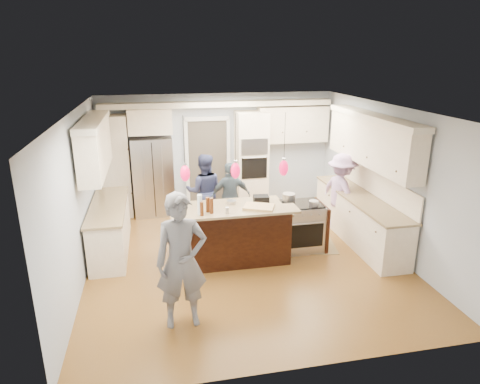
% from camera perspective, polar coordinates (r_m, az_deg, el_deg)
% --- Properties ---
extents(ground_plane, '(6.00, 6.00, 0.00)m').
position_cam_1_polar(ground_plane, '(7.97, 0.51, -8.65)').
color(ground_plane, olive).
rests_on(ground_plane, ground).
extents(room_shell, '(5.54, 6.04, 2.72)m').
position_cam_1_polar(room_shell, '(7.34, 0.55, 4.13)').
color(room_shell, '#B2BCC6').
rests_on(room_shell, ground).
extents(refrigerator, '(0.90, 0.70, 1.80)m').
position_cam_1_polar(refrigerator, '(9.97, -11.46, 2.08)').
color(refrigerator, '#B7B7BC').
rests_on(refrigerator, ground).
extents(oven_column, '(0.72, 0.69, 2.30)m').
position_cam_1_polar(oven_column, '(10.19, 1.51, 4.23)').
color(oven_column, '#FDECCD').
rests_on(oven_column, ground).
extents(back_upper_cabinets, '(5.30, 0.61, 2.54)m').
position_cam_1_polar(back_upper_cabinets, '(9.94, -7.08, 6.82)').
color(back_upper_cabinets, '#FDECCD').
rests_on(back_upper_cabinets, ground).
extents(right_counter_run, '(0.64, 3.10, 2.51)m').
position_cam_1_polar(right_counter_run, '(8.65, 16.15, 0.31)').
color(right_counter_run, '#FDECCD').
rests_on(right_counter_run, ground).
extents(left_cabinets, '(0.64, 2.30, 2.51)m').
position_cam_1_polar(left_cabinets, '(8.22, -17.60, -0.74)').
color(left_cabinets, '#FDECCD').
rests_on(left_cabinets, ground).
extents(kitchen_island, '(2.10, 1.46, 1.12)m').
position_cam_1_polar(kitchen_island, '(7.79, -1.38, -5.39)').
color(kitchen_island, black).
rests_on(kitchen_island, ground).
extents(island_range, '(0.82, 0.71, 0.92)m').
position_cam_1_polar(island_range, '(8.21, 8.27, -4.52)').
color(island_range, '#B7B7BC').
rests_on(island_range, ground).
extents(pendant_lights, '(1.75, 0.15, 1.03)m').
position_cam_1_polar(pendant_lights, '(6.81, -0.60, 2.90)').
color(pendant_lights, black).
rests_on(pendant_lights, ground).
extents(person_bar_end, '(0.71, 0.48, 1.89)m').
position_cam_1_polar(person_bar_end, '(5.80, -7.81, -9.16)').
color(person_bar_end, slate).
rests_on(person_bar_end, ground).
extents(person_far_left, '(0.85, 0.70, 1.60)m').
position_cam_1_polar(person_far_left, '(9.06, -4.78, 0.10)').
color(person_far_left, navy).
rests_on(person_far_left, ground).
extents(person_far_right, '(0.88, 0.42, 1.46)m').
position_cam_1_polar(person_far_right, '(8.90, -1.27, -0.65)').
color(person_far_right, '#43535F').
rests_on(person_far_right, ground).
extents(person_range_side, '(0.87, 1.19, 1.65)m').
position_cam_1_polar(person_range_side, '(9.11, 13.34, -0.09)').
color(person_range_side, '#BB93C7').
rests_on(person_range_side, ground).
extents(floor_rug, '(0.72, 0.94, 0.01)m').
position_cam_1_polar(floor_rug, '(8.57, 10.51, -6.95)').
color(floor_rug, olive).
rests_on(floor_rug, ground).
extents(water_bottle, '(0.10, 0.10, 0.34)m').
position_cam_1_polar(water_bottle, '(6.82, -5.38, -1.72)').
color(water_bottle, silver).
rests_on(water_bottle, kitchen_island).
extents(beer_bottle_a, '(0.06, 0.06, 0.25)m').
position_cam_1_polar(beer_bottle_a, '(6.94, -4.33, -1.70)').
color(beer_bottle_a, '#4E250E').
rests_on(beer_bottle_a, kitchen_island).
extents(beer_bottle_b, '(0.06, 0.06, 0.23)m').
position_cam_1_polar(beer_bottle_b, '(6.79, -5.12, -2.26)').
color(beer_bottle_b, '#4E250E').
rests_on(beer_bottle_b, kitchen_island).
extents(beer_bottle_c, '(0.08, 0.08, 0.26)m').
position_cam_1_polar(beer_bottle_c, '(6.88, -3.82, -1.83)').
color(beer_bottle_c, '#4E250E').
rests_on(beer_bottle_c, kitchen_island).
extents(drink_can, '(0.08, 0.08, 0.11)m').
position_cam_1_polar(drink_can, '(6.88, -1.73, -2.46)').
color(drink_can, '#B7B7BC').
rests_on(drink_can, kitchen_island).
extents(cutting_board, '(0.59, 0.52, 0.04)m').
position_cam_1_polar(cutting_board, '(7.14, 2.54, -1.99)').
color(cutting_board, tan).
rests_on(cutting_board, kitchen_island).
extents(pot_large, '(0.24, 0.24, 0.14)m').
position_cam_1_polar(pot_large, '(8.13, 6.52, -0.68)').
color(pot_large, '#B7B7BC').
rests_on(pot_large, island_range).
extents(pot_small, '(0.18, 0.18, 0.09)m').
position_cam_1_polar(pot_small, '(7.95, 9.78, -1.46)').
color(pot_small, '#B7B7BC').
rests_on(pot_small, island_range).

